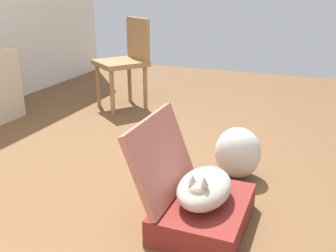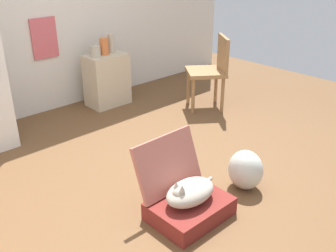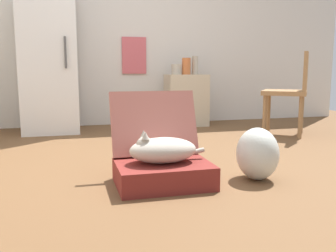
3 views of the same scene
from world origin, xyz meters
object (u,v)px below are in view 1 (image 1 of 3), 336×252
Objects in this scene: suitcase_base at (204,213)px; plastic_bag_white at (238,153)px; cat at (204,188)px; chair at (127,59)px.

plastic_bag_white reaches higher than suitcase_base.
cat is at bearing 176.74° from suitcase_base.
plastic_bag_white is 1.93m from chair.
cat is 0.66m from plastic_bag_white.
suitcase_base is at bearing 176.13° from plastic_bag_white.
cat is (-0.01, 0.00, 0.16)m from suitcase_base.
plastic_bag_white is at bearing -3.87° from suitcase_base.
cat is 2.36m from chair.
plastic_bag_white is at bearing -2.90° from chair.
cat reaches higher than plastic_bag_white.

